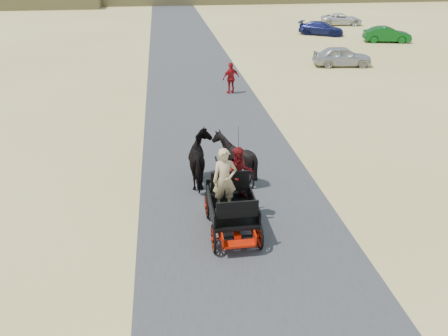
{
  "coord_description": "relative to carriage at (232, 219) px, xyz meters",
  "views": [
    {
      "loc": [
        -1.99,
        -8.22,
        7.19
      ],
      "look_at": [
        -0.32,
        3.65,
        1.2
      ],
      "focal_mm": 35.0,
      "sensor_mm": 36.0,
      "label": 1
    }
  ],
  "objects": [
    {
      "name": "car_c",
      "position": [
        13.35,
        30.72,
        0.25
      ],
      "size": [
        4.45,
        3.67,
        1.21
      ],
      "primitive_type": "imported",
      "rotation": [
        0.0,
        0.0,
        1.01
      ],
      "color": "navy",
      "rests_on": "ground"
    },
    {
      "name": "car_d",
      "position": [
        17.59,
        36.34,
        0.24
      ],
      "size": [
        4.59,
        2.7,
        1.2
      ],
      "primitive_type": "imported",
      "rotation": [
        0.0,
        0.0,
        1.4
      ],
      "color": "silver",
      "rests_on": "ground"
    },
    {
      "name": "road",
      "position": [
        0.32,
        -2.05,
        -0.35
      ],
      "size": [
        6.0,
        140.0,
        0.01
      ],
      "primitive_type": "cube",
      "color": "#38383A",
      "rests_on": "ground"
    },
    {
      "name": "car_b",
      "position": [
        17.8,
        26.42,
        0.29
      ],
      "size": [
        4.17,
        2.2,
        1.31
      ],
      "primitive_type": "imported",
      "rotation": [
        0.0,
        0.0,
        1.35
      ],
      "color": "#0C4C19",
      "rests_on": "ground"
    },
    {
      "name": "carriage",
      "position": [
        0.0,
        0.0,
        0.0
      ],
      "size": [
        1.3,
        2.4,
        0.72
      ],
      "primitive_type": null,
      "color": "black",
      "rests_on": "ground"
    },
    {
      "name": "driver_man",
      "position": [
        -0.2,
        0.05,
        1.26
      ],
      "size": [
        0.66,
        0.43,
        1.8
      ],
      "primitive_type": "imported",
      "color": "tan",
      "rests_on": "carriage"
    },
    {
      "name": "horse_left",
      "position": [
        -0.55,
        3.0,
        0.49
      ],
      "size": [
        0.91,
        2.01,
        1.7
      ],
      "primitive_type": "imported",
      "rotation": [
        0.0,
        0.0,
        3.14
      ],
      "color": "black",
      "rests_on": "ground"
    },
    {
      "name": "ground",
      "position": [
        0.32,
        -2.05,
        -0.36
      ],
      "size": [
        140.0,
        140.0,
        0.0
      ],
      "primitive_type": "plane",
      "color": "tan"
    },
    {
      "name": "passenger_woman",
      "position": [
        0.3,
        0.6,
        1.15
      ],
      "size": [
        0.77,
        0.6,
        1.58
      ],
      "primitive_type": "imported",
      "color": "#660C0F",
      "rests_on": "carriage"
    },
    {
      "name": "car_a",
      "position": [
        10.6,
        18.57,
        0.31
      ],
      "size": [
        4.1,
        2.05,
        1.34
      ],
      "primitive_type": "imported",
      "rotation": [
        0.0,
        0.0,
        1.45
      ],
      "color": "#B2B2B7",
      "rests_on": "ground"
    },
    {
      "name": "pedestrian",
      "position": [
        2.03,
        13.25,
        0.5
      ],
      "size": [
        1.09,
        0.74,
        1.73
      ],
      "primitive_type": "imported",
      "rotation": [
        0.0,
        0.0,
        3.49
      ],
      "color": "maroon",
      "rests_on": "ground"
    },
    {
      "name": "horse_right",
      "position": [
        0.55,
        3.0,
        0.49
      ],
      "size": [
        1.37,
        1.54,
        1.7
      ],
      "primitive_type": "imported",
      "rotation": [
        0.0,
        0.0,
        3.14
      ],
      "color": "black",
      "rests_on": "ground"
    }
  ]
}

